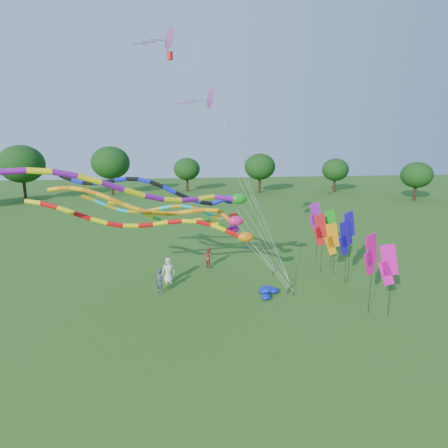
{
  "coord_description": "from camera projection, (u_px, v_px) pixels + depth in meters",
  "views": [
    {
      "loc": [
        -5.13,
        -18.97,
        9.99
      ],
      "look_at": [
        -2.14,
        3.65,
        4.8
      ],
      "focal_mm": 30.0,
      "sensor_mm": 36.0,
      "label": 1
    }
  ],
  "objects": [
    {
      "name": "banner_pole_magenta_a",
      "position": [
        371.0,
        255.0,
        20.95
      ],
      "size": [
        1.09,
        0.55,
        4.93
      ],
      "rotation": [
        0.0,
        0.0,
        0.42
      ],
      "color": "black",
      "rests_on": "ground"
    },
    {
      "name": "tube_kite_red",
      "position": [
        167.0,
        225.0,
        23.23
      ],
      "size": [
        16.02,
        1.57,
        7.12
      ],
      "rotation": [
        0.0,
        0.0,
        -0.11
      ],
      "color": "black",
      "rests_on": "ground"
    },
    {
      "name": "tube_kite_purple",
      "position": [
        140.0,
        190.0,
        19.8
      ],
      "size": [
        18.35,
        5.59,
        9.44
      ],
      "rotation": [
        0.0,
        0.0,
        0.3
      ],
      "color": "black",
      "rests_on": "ground"
    },
    {
      "name": "person_a",
      "position": [
        168.0,
        270.0,
        26.46
      ],
      "size": [
        0.95,
        0.67,
        1.84
      ],
      "primitive_type": "imported",
      "rotation": [
        0.0,
        0.0,
        0.1
      ],
      "color": "silver",
      "rests_on": "ground"
    },
    {
      "name": "banner_pole_violet",
      "position": [
        315.0,
        217.0,
        30.78
      ],
      "size": [
        1.16,
        0.18,
        4.98
      ],
      "rotation": [
        0.0,
        0.0,
        -0.09
      ],
      "color": "black",
      "rests_on": "ground"
    },
    {
      "name": "person_b",
      "position": [
        159.0,
        281.0,
        24.61
      ],
      "size": [
        0.74,
        0.72,
        1.71
      ],
      "primitive_type": "imported",
      "rotation": [
        0.0,
        0.0,
        -0.72
      ],
      "color": "#3B4353",
      "rests_on": "ground"
    },
    {
      "name": "banner_pole_red",
      "position": [
        320.0,
        230.0,
        27.74
      ],
      "size": [
        1.16,
        0.13,
        4.66
      ],
      "rotation": [
        0.0,
        0.0,
        0.04
      ],
      "color": "black",
      "rests_on": "ground"
    },
    {
      "name": "blue_nylon_heap",
      "position": [
        268.0,
        293.0,
        24.28
      ],
      "size": [
        1.3,
        1.36,
        0.57
      ],
      "color": "#0D1CB2",
      "rests_on": "ground"
    },
    {
      "name": "delta_kite_high_c",
      "position": [
        209.0,
        98.0,
        26.65
      ],
      "size": [
        7.3,
        5.81,
        14.39
      ],
      "rotation": [
        0.0,
        0.0,
        0.23
      ],
      "color": "black",
      "rests_on": "ground"
    },
    {
      "name": "banner_pole_orange",
      "position": [
        332.0,
        239.0,
        27.58
      ],
      "size": [
        1.15,
        0.31,
        4.04
      ],
      "rotation": [
        0.0,
        0.0,
        -0.2
      ],
      "color": "black",
      "rests_on": "ground"
    },
    {
      "name": "banner_pole_green",
      "position": [
        330.0,
        226.0,
        28.72
      ],
      "size": [
        1.16,
        0.11,
        4.75
      ],
      "rotation": [
        0.0,
        0.0,
        0.02
      ],
      "color": "black",
      "rests_on": "ground"
    },
    {
      "name": "banner_pole_blue_a",
      "position": [
        345.0,
        238.0,
        25.55
      ],
      "size": [
        1.13,
        0.45,
        4.64
      ],
      "rotation": [
        0.0,
        0.0,
        0.33
      ],
      "color": "black",
      "rests_on": "ground"
    },
    {
      "name": "person_c",
      "position": [
        209.0,
        257.0,
        29.76
      ],
      "size": [
        0.93,
        0.99,
        1.63
      ],
      "primitive_type": "imported",
      "rotation": [
        0.0,
        0.0,
        2.08
      ],
      "color": "brown",
      "rests_on": "ground"
    },
    {
      "name": "banner_pole_magenta_b",
      "position": [
        388.0,
        265.0,
        21.08
      ],
      "size": [
        1.1,
        0.52,
        4.32
      ],
      "rotation": [
        0.0,
        0.0,
        -0.39
      ],
      "color": "black",
      "rests_on": "ground"
    },
    {
      "name": "tube_kite_blue",
      "position": [
        167.0,
        191.0,
        23.59
      ],
      "size": [
        14.5,
        2.72,
        8.29
      ],
      "rotation": [
        0.0,
        0.0,
        -0.14
      ],
      "color": "black",
      "rests_on": "ground"
    },
    {
      "name": "delta_kite_high_a",
      "position": [
        168.0,
        38.0,
        24.48
      ],
      "size": [
        10.06,
        4.82,
        18.35
      ],
      "rotation": [
        0.0,
        0.0,
        0.43
      ],
      "color": "black",
      "rests_on": "ground"
    },
    {
      "name": "tube_kite_green",
      "position": [
        189.0,
        221.0,
        28.0
      ],
      "size": [
        11.98,
        3.04,
        5.94
      ],
      "rotation": [
        0.0,
        0.0,
        -0.23
      ],
      "color": "black",
      "rests_on": "ground"
    },
    {
      "name": "tree_ring",
      "position": [
        286.0,
        244.0,
        17.79
      ],
      "size": [
        119.63,
        117.54,
        9.16
      ],
      "color": "#382314",
      "rests_on": "ground"
    },
    {
      "name": "tube_kite_cyan",
      "position": [
        181.0,
        211.0,
        25.49
      ],
      "size": [
        13.15,
        1.84,
        6.99
      ],
      "rotation": [
        0.0,
        0.0,
        0.16
      ],
      "color": "black",
      "rests_on": "ground"
    },
    {
      "name": "banner_pole_blue_b",
      "position": [
        349.0,
        229.0,
        25.78
      ],
      "size": [
        1.11,
        0.51,
        5.21
      ],
      "rotation": [
        0.0,
        0.0,
        0.38
      ],
      "color": "black",
      "rests_on": "ground"
    },
    {
      "name": "ground",
      "position": [
        270.0,
        319.0,
        21.21
      ],
      "size": [
        160.0,
        160.0,
        0.0
      ],
      "primitive_type": "plane",
      "color": "#265917",
      "rests_on": "ground"
    },
    {
      "name": "tube_kite_orange",
      "position": [
        166.0,
        209.0,
        24.3
      ],
      "size": [
        15.26,
        3.48,
        7.62
      ],
      "rotation": [
        0.0,
        0.0,
        -0.23
      ],
      "color": "black",
      "rests_on": "ground"
    }
  ]
}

